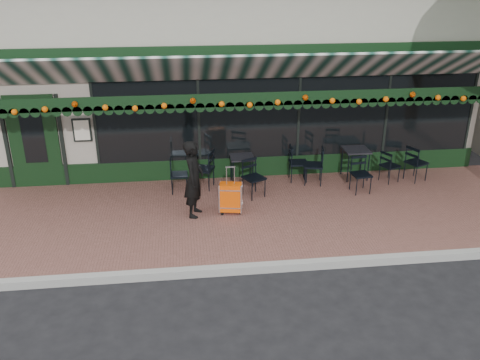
{
  "coord_description": "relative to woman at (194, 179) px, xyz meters",
  "views": [
    {
      "loc": [
        -1.4,
        -7.63,
        4.99
      ],
      "look_at": [
        -0.3,
        1.6,
        1.06
      ],
      "focal_mm": 38.0,
      "sensor_mm": 36.0,
      "label": 1
    }
  ],
  "objects": [
    {
      "name": "sidewalk",
      "position": [
        1.21,
        0.0,
        -0.89
      ],
      "size": [
        18.0,
        4.0,
        0.15
      ],
      "primitive_type": "cube",
      "color": "brown",
      "rests_on": "ground"
    },
    {
      "name": "cafe_table_a",
      "position": [
        3.98,
        1.58,
        -0.15
      ],
      "size": [
        0.6,
        0.6,
        0.74
      ],
      "color": "black",
      "rests_on": "sidewalk"
    },
    {
      "name": "chair_a_right",
      "position": [
        4.74,
        1.25,
        -0.42
      ],
      "size": [
        0.52,
        0.52,
        0.79
      ],
      "primitive_type": null,
      "rotation": [
        0.0,
        0.0,
        1.99
      ],
      "color": "black",
      "rests_on": "sidewalk"
    },
    {
      "name": "chair_b_front",
      "position": [
        1.36,
        0.78,
        -0.38
      ],
      "size": [
        0.59,
        0.59,
        0.88
      ],
      "primitive_type": null,
      "rotation": [
        0.0,
        0.0,
        0.48
      ],
      "color": "black",
      "rests_on": "sidewalk"
    },
    {
      "name": "restaurant_building",
      "position": [
        1.21,
        5.84,
        1.31
      ],
      "size": [
        12.0,
        9.6,
        4.5
      ],
      "color": "#A9A292",
      "rests_on": "ground"
    },
    {
      "name": "cafe_table_b",
      "position": [
        1.18,
        1.54,
        -0.2
      ],
      "size": [
        0.56,
        0.56,
        0.69
      ],
      "color": "black",
      "rests_on": "sidewalk"
    },
    {
      "name": "curb",
      "position": [
        1.21,
        -2.08,
        -0.89
      ],
      "size": [
        18.0,
        0.16,
        0.15
      ],
      "primitive_type": "cube",
      "color": "#9E9E99",
      "rests_on": "ground"
    },
    {
      "name": "suitcase",
      "position": [
        0.75,
        -0.0,
        -0.46
      ],
      "size": [
        0.5,
        0.33,
        1.05
      ],
      "rotation": [
        0.0,
        0.0,
        -0.18
      ],
      "color": "#EB4E07",
      "rests_on": "sidewalk"
    },
    {
      "name": "chair_a_left",
      "position": [
        2.87,
        1.35,
        -0.36
      ],
      "size": [
        0.54,
        0.54,
        0.91
      ],
      "primitive_type": null,
      "rotation": [
        0.0,
        0.0,
        -1.78
      ],
      "color": "black",
      "rests_on": "sidewalk"
    },
    {
      "name": "chair_b_right",
      "position": [
        2.56,
        1.58,
        -0.37
      ],
      "size": [
        0.48,
        0.48,
        0.89
      ],
      "primitive_type": null,
      "rotation": [
        0.0,
        0.0,
        1.5
      ],
      "color": "black",
      "rests_on": "sidewalk"
    },
    {
      "name": "ground",
      "position": [
        1.21,
        -2.0,
        -0.96
      ],
      "size": [
        80.0,
        80.0,
        0.0
      ],
      "primitive_type": "plane",
      "color": "black",
      "rests_on": "ground"
    },
    {
      "name": "chair_a_extra",
      "position": [
        5.41,
        1.26,
        -0.37
      ],
      "size": [
        0.59,
        0.59,
        0.88
      ],
      "primitive_type": null,
      "rotation": [
        0.0,
        0.0,
        2.0
      ],
      "color": "black",
      "rests_on": "sidewalk"
    },
    {
      "name": "chair_b_left",
      "position": [
        0.26,
        1.4,
        -0.35
      ],
      "size": [
        0.6,
        0.6,
        0.93
      ],
      "primitive_type": null,
      "rotation": [
        0.0,
        0.0,
        -1.93
      ],
      "color": "black",
      "rests_on": "sidewalk"
    },
    {
      "name": "woman",
      "position": [
        0.0,
        0.0,
        0.0
      ],
      "size": [
        0.54,
        0.68,
        1.63
      ],
      "primitive_type": "imported",
      "rotation": [
        0.0,
        0.0,
        1.3
      ],
      "color": "black",
      "rests_on": "sidewalk"
    },
    {
      "name": "chair_solo",
      "position": [
        -0.31,
        1.24,
        -0.4
      ],
      "size": [
        0.41,
        0.41,
        0.82
      ],
      "primitive_type": null,
      "rotation": [
        0.0,
        0.0,
        1.58
      ],
      "color": "black",
      "rests_on": "sidewalk"
    },
    {
      "name": "chair_a_front",
      "position": [
        3.84,
        0.73,
        -0.39
      ],
      "size": [
        0.47,
        0.47,
        0.84
      ],
      "primitive_type": null,
      "rotation": [
        0.0,
        0.0,
        0.11
      ],
      "color": "black",
      "rests_on": "sidewalk"
    }
  ]
}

